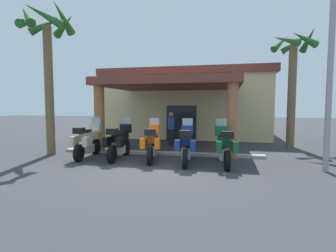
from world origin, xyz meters
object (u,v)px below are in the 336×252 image
Objects in this scene: motorcycle_orange at (152,143)px; palm_tree_roadside at (47,47)px; motorcycle_black at (119,142)px; palm_tree_near_portico at (293,67)px; pedestrian at (171,126)px; motorcycle_blue at (186,144)px; motorcycle_cream at (88,141)px; roadside_sign at (333,7)px; motorcycle_green at (224,146)px; motel_building at (189,103)px.

palm_tree_roadside is at bearing 77.80° from motorcycle_orange.
palm_tree_near_portico reaches higher than motorcycle_black.
motorcycle_black is 3.99m from pedestrian.
palm_tree_near_portico reaches higher than motorcycle_blue.
pedestrian reaches higher than motorcycle_blue.
pedestrian is at bearing -38.84° from motorcycle_cream.
palm_tree_near_portico is 0.76× the size of roadside_sign.
motorcycle_cream and motorcycle_black have the same top height.
palm_tree_roadside reaches higher than motorcycle_green.
motel_building is at bearing -131.61° from pedestrian.
motorcycle_cream and motorcycle_green have the same top height.
motorcycle_blue is at bearing -82.39° from motel_building.
palm_tree_roadside reaches higher than motorcycle_black.
palm_tree_roadside is (-3.23, 0.32, 3.84)m from motorcycle_black.
pedestrian is (1.41, 3.72, 0.33)m from motorcycle_black.
roadside_sign reaches higher than motel_building.
motorcycle_black is 4.03m from motorcycle_green.
motorcycle_cream is at bearing 81.52° from motorcycle_orange.
motel_building reaches higher than motorcycle_blue.
palm_tree_near_portico is (3.42, 4.86, 3.31)m from motorcycle_green.
roadside_sign reaches higher than pedestrian.
motorcycle_orange is 8.29m from palm_tree_near_portico.
palm_tree_near_portico reaches higher than motorcycle_cream.
motorcycle_green is (2.27, -9.65, -1.56)m from motel_building.
palm_tree_roadside is at bearing -116.95° from motel_building.
palm_tree_roadside is at bearing 174.80° from roadside_sign.
roadside_sign is (8.52, -0.63, 4.39)m from motorcycle_cream.
motel_building reaches higher than motorcycle_orange.
motorcycle_orange is 0.37× the size of palm_tree_near_portico.
motorcycle_black and motorcycle_green have the same top height.
motorcycle_blue is at bearing -96.54° from motorcycle_cream.
motorcycle_blue is 0.35× the size of palm_tree_roadside.
palm_tree_near_portico is at bearing -48.46° from motorcycle_blue.
motorcycle_cream is (-3.09, -9.28, -1.56)m from motel_building.
motorcycle_green is 0.29× the size of roadside_sign.
pedestrian is (-1.27, 4.00, 0.33)m from motorcycle_blue.
roadside_sign is (7.18, -0.62, 4.39)m from motorcycle_black.
motel_building is at bearing -11.29° from motorcycle_black.
motorcycle_black is at bearing -92.64° from motorcycle_cream.
roadside_sign reaches higher than motorcycle_orange.
motorcycle_cream is at bearing 82.19° from motorcycle_blue.
pedestrian reaches higher than motorcycle_cream.
motorcycle_blue is 1.00× the size of motorcycle_green.
motorcycle_black is at bearing 31.21° from pedestrian.
motorcycle_cream is 1.34m from motorcycle_black.
palm_tree_near_portico is 0.94× the size of palm_tree_roadside.
motel_building is 10.50m from palm_tree_roadside.
roadside_sign is (4.51, -0.34, 4.39)m from motorcycle_blue.
palm_tree_roadside reaches higher than palm_tree_near_portico.
roadside_sign is at bearing -103.70° from motorcycle_orange.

